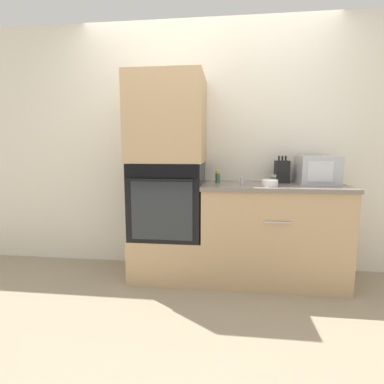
% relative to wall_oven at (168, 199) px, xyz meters
% --- Properties ---
extents(ground_plane, '(12.00, 12.00, 0.00)m').
position_rel_wall_oven_xyz_m(ground_plane, '(0.34, -0.30, -0.76)').
color(ground_plane, gray).
extents(wall_back, '(8.00, 0.05, 2.50)m').
position_rel_wall_oven_xyz_m(wall_back, '(0.34, 0.33, 0.49)').
color(wall_back, silver).
rests_on(wall_back, ground_plane).
extents(oven_cabinet_base, '(0.68, 0.60, 0.41)m').
position_rel_wall_oven_xyz_m(oven_cabinet_base, '(-0.00, 0.00, -0.56)').
color(oven_cabinet_base, tan).
rests_on(oven_cabinet_base, ground_plane).
extents(wall_oven, '(0.66, 0.64, 0.70)m').
position_rel_wall_oven_xyz_m(wall_oven, '(0.00, 0.00, 0.00)').
color(wall_oven, black).
rests_on(wall_oven, oven_cabinet_base).
extents(oven_cabinet_upper, '(0.68, 0.60, 0.79)m').
position_rel_wall_oven_xyz_m(oven_cabinet_upper, '(-0.00, 0.00, 0.74)').
color(oven_cabinet_upper, tan).
rests_on(oven_cabinet_upper, wall_oven).
extents(counter_unit, '(1.30, 0.63, 0.92)m').
position_rel_wall_oven_xyz_m(counter_unit, '(0.98, 0.00, -0.30)').
color(counter_unit, tan).
rests_on(counter_unit, ground_plane).
extents(microwave, '(0.34, 0.36, 0.26)m').
position_rel_wall_oven_xyz_m(microwave, '(1.37, 0.07, 0.29)').
color(microwave, '#B2B5BA').
rests_on(microwave, counter_unit).
extents(knife_block, '(0.13, 0.15, 0.25)m').
position_rel_wall_oven_xyz_m(knife_block, '(1.08, 0.17, 0.26)').
color(knife_block, black).
rests_on(knife_block, counter_unit).
extents(bowl, '(0.14, 0.14, 0.06)m').
position_rel_wall_oven_xyz_m(bowl, '(0.92, -0.16, 0.18)').
color(bowl, white).
rests_on(bowl, counter_unit).
extents(condiment_jar_near, '(0.05, 0.05, 0.09)m').
position_rel_wall_oven_xyz_m(condiment_jar_near, '(0.98, -0.00, 0.20)').
color(condiment_jar_near, '#427047').
rests_on(condiment_jar_near, counter_unit).
extents(condiment_jar_mid, '(0.05, 0.05, 0.11)m').
position_rel_wall_oven_xyz_m(condiment_jar_mid, '(0.47, 0.09, 0.21)').
color(condiment_jar_mid, '#427047').
rests_on(condiment_jar_mid, counter_unit).
extents(condiment_jar_far, '(0.04, 0.04, 0.07)m').
position_rel_wall_oven_xyz_m(condiment_jar_far, '(0.69, -0.06, 0.19)').
color(condiment_jar_far, silver).
rests_on(condiment_jar_far, counter_unit).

